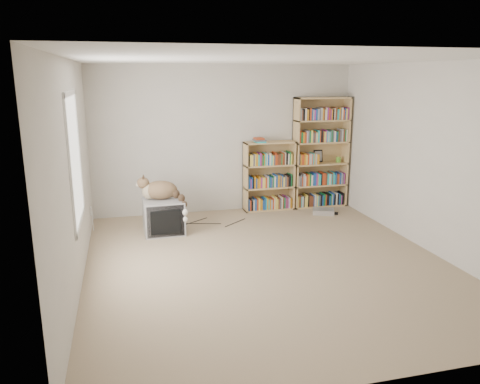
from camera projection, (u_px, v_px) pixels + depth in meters
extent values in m
cube|color=tan|center=(268.00, 263.00, 5.96)|extent=(4.50, 5.00, 0.01)
cube|color=beige|center=(225.00, 140.00, 8.01)|extent=(4.50, 0.02, 2.50)
cube|color=beige|center=(376.00, 231.00, 3.31)|extent=(4.50, 0.02, 2.50)
cube|color=beige|center=(73.00, 176.00, 5.13)|extent=(0.02, 5.00, 2.50)
cube|color=beige|center=(431.00, 159.00, 6.19)|extent=(0.02, 5.00, 2.50)
cube|color=white|center=(271.00, 59.00, 5.36)|extent=(4.50, 5.00, 0.02)
cube|color=white|center=(75.00, 159.00, 5.28)|extent=(0.02, 1.22, 1.52)
cube|color=#9B9B9E|center=(164.00, 216.00, 7.04)|extent=(0.60, 0.55, 0.51)
cube|color=black|center=(166.00, 221.00, 6.81)|extent=(0.54, 0.04, 0.47)
cube|color=black|center=(166.00, 222.00, 6.79)|extent=(0.44, 0.02, 0.36)
cube|color=black|center=(163.00, 215.00, 7.15)|extent=(0.36, 0.30, 0.31)
ellipsoid|color=#382317|center=(160.00, 190.00, 7.01)|extent=(0.54, 0.38, 0.28)
ellipsoid|color=#382317|center=(169.00, 190.00, 7.03)|extent=(0.25, 0.27, 0.21)
ellipsoid|color=tan|center=(149.00, 191.00, 6.97)|extent=(0.21, 0.21, 0.23)
ellipsoid|color=#382317|center=(143.00, 183.00, 6.93)|extent=(0.19, 0.19, 0.17)
sphere|color=beige|center=(138.00, 185.00, 6.93)|extent=(0.08, 0.08, 0.07)
cone|color=black|center=(143.00, 178.00, 6.88)|extent=(0.07, 0.09, 0.09)
cone|color=black|center=(143.00, 177.00, 6.97)|extent=(0.07, 0.09, 0.09)
cube|color=tan|center=(295.00, 154.00, 8.22)|extent=(0.02, 0.30, 1.95)
cube|color=tan|center=(345.00, 152.00, 8.45)|extent=(0.03, 0.30, 1.95)
cube|color=tan|center=(318.00, 152.00, 8.46)|extent=(0.98, 0.03, 1.95)
cube|color=tan|center=(323.00, 98.00, 8.10)|extent=(0.98, 0.30, 0.02)
cube|color=tan|center=(318.00, 205.00, 8.57)|extent=(0.98, 0.30, 0.03)
cube|color=tan|center=(319.00, 185.00, 8.47)|extent=(0.98, 0.30, 0.03)
cube|color=tan|center=(320.00, 164.00, 8.38)|extent=(0.98, 0.30, 0.02)
cube|color=tan|center=(321.00, 142.00, 8.29)|extent=(0.98, 0.30, 0.02)
cube|color=tan|center=(322.00, 120.00, 8.19)|extent=(0.98, 0.30, 0.02)
cube|color=#AE3817|center=(319.00, 199.00, 8.54)|extent=(0.90, 0.24, 0.19)
cube|color=#164290|center=(320.00, 179.00, 8.45)|extent=(0.90, 0.24, 0.19)
cube|color=#116330|center=(320.00, 158.00, 8.35)|extent=(0.90, 0.24, 0.19)
cube|color=beige|center=(321.00, 136.00, 8.26)|extent=(0.90, 0.24, 0.19)
cube|color=black|center=(322.00, 114.00, 8.17)|extent=(0.90, 0.24, 0.19)
cube|color=tan|center=(245.00, 177.00, 8.09)|extent=(0.03, 0.30, 1.21)
cube|color=tan|center=(292.00, 175.00, 8.30)|extent=(0.02, 0.30, 1.21)
cube|color=tan|center=(267.00, 174.00, 8.33)|extent=(0.88, 0.03, 1.21)
cube|color=tan|center=(269.00, 142.00, 8.05)|extent=(0.88, 0.30, 0.02)
cube|color=tan|center=(268.00, 209.00, 8.34)|extent=(0.88, 0.30, 0.03)
cube|color=tan|center=(269.00, 187.00, 8.24)|extent=(0.88, 0.30, 0.03)
cube|color=tan|center=(269.00, 165.00, 8.15)|extent=(0.88, 0.30, 0.02)
cube|color=#AE3817|center=(269.00, 203.00, 8.31)|extent=(0.80, 0.24, 0.19)
cube|color=#164290|center=(269.00, 181.00, 8.22)|extent=(0.80, 0.24, 0.19)
cube|color=#116330|center=(269.00, 159.00, 8.12)|extent=(0.80, 0.24, 0.19)
cube|color=#AE3817|center=(259.00, 140.00, 7.96)|extent=(0.19, 0.25, 0.08)
cylinder|color=#599C2C|center=(338.00, 159.00, 8.45)|extent=(0.09, 0.09, 0.10)
cube|color=black|center=(318.00, 156.00, 8.44)|extent=(0.17, 0.05, 0.22)
cube|color=silver|center=(323.00, 211.00, 8.06)|extent=(0.43, 0.38, 0.08)
cube|color=silver|center=(91.00, 211.00, 7.10)|extent=(0.01, 0.08, 0.13)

